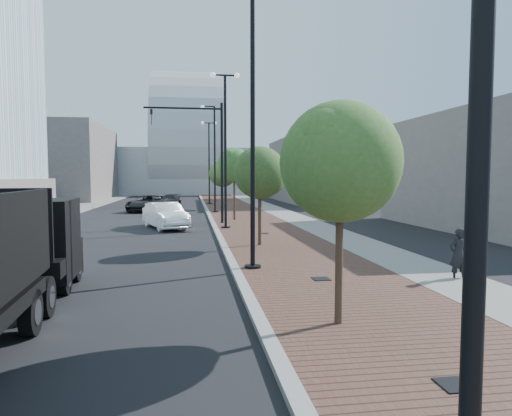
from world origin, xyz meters
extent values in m
cube|color=#4C2D23|center=(3.50, 40.00, 0.06)|extent=(7.00, 140.00, 0.12)
cube|color=slate|center=(6.20, 40.00, 0.07)|extent=(2.40, 140.00, 0.13)
cube|color=gray|center=(0.00, 40.00, 0.07)|extent=(0.30, 140.00, 0.14)
cube|color=slate|center=(-13.00, 40.00, 0.06)|extent=(4.00, 140.00, 0.12)
cube|color=black|center=(-5.79, 8.22, 1.45)|extent=(2.27, 2.34, 2.21)
cube|color=black|center=(-5.89, 9.71, 0.72)|extent=(2.07, 0.55, 1.11)
cube|color=black|center=(-5.70, 6.72, 0.89)|extent=(2.17, 0.81, 0.43)
cube|color=black|center=(-5.64, 5.76, 2.09)|extent=(2.13, 0.24, 1.70)
cylinder|color=black|center=(-4.86, 7.67, 0.47)|extent=(0.31, 0.95, 0.94)
cylinder|color=silver|center=(-4.86, 7.67, 0.47)|extent=(0.32, 0.53, 0.51)
cylinder|color=black|center=(-6.75, 9.16, 0.47)|extent=(0.31, 0.95, 0.94)
cylinder|color=silver|center=(-6.75, 9.16, 0.47)|extent=(0.32, 0.53, 0.51)
cylinder|color=black|center=(-4.96, 9.27, 0.47)|extent=(0.31, 0.95, 0.94)
cylinder|color=silver|center=(-4.96, 9.27, 0.47)|extent=(0.32, 0.53, 0.51)
cylinder|color=black|center=(-4.66, 4.48, 0.47)|extent=(0.31, 0.95, 0.94)
cylinder|color=silver|center=(-4.66, 4.48, 0.47)|extent=(0.32, 0.53, 0.51)
cylinder|color=black|center=(-4.73, 5.68, 0.47)|extent=(0.31, 0.95, 0.94)
cylinder|color=silver|center=(-4.73, 5.68, 0.47)|extent=(0.32, 0.53, 0.51)
imported|color=white|center=(-3.01, 23.18, 0.80)|extent=(3.23, 5.14, 1.60)
imported|color=black|center=(-5.33, 37.19, 0.75)|extent=(4.09, 5.91, 1.50)
imported|color=black|center=(-3.74, 45.48, 0.61)|extent=(2.70, 4.52, 1.23)
imported|color=black|center=(6.56, 7.57, 0.82)|extent=(0.62, 0.42, 1.65)
cylinder|color=black|center=(0.60, 10.00, 0.10)|extent=(0.56, 0.56, 0.20)
cylinder|color=black|center=(0.60, 10.00, 4.62)|extent=(0.16, 0.16, 9.00)
cylinder|color=black|center=(0.60, 22.00, 0.10)|extent=(0.56, 0.56, 0.20)
cylinder|color=black|center=(0.60, 22.00, 4.62)|extent=(0.16, 0.16, 9.00)
cylinder|color=black|center=(0.60, 22.00, 9.12)|extent=(1.40, 0.10, 0.10)
sphere|color=silver|center=(-0.10, 22.00, 9.12)|extent=(0.32, 0.32, 0.32)
sphere|color=silver|center=(1.30, 22.00, 9.12)|extent=(0.32, 0.32, 0.32)
cylinder|color=black|center=(0.60, 34.00, 0.10)|extent=(0.56, 0.56, 0.20)
cylinder|color=black|center=(0.60, 34.00, 4.62)|extent=(0.16, 0.16, 9.00)
cylinder|color=black|center=(0.10, 34.00, 9.12)|extent=(1.00, 0.10, 0.10)
sphere|color=silver|center=(-0.40, 34.00, 9.05)|extent=(0.32, 0.32, 0.32)
cylinder|color=black|center=(0.60, 46.00, 0.10)|extent=(0.56, 0.56, 0.20)
cylinder|color=black|center=(0.60, 46.00, 4.62)|extent=(0.16, 0.16, 9.00)
cylinder|color=black|center=(0.60, 46.00, 9.12)|extent=(1.40, 0.10, 0.10)
sphere|color=silver|center=(-0.10, 46.00, 9.12)|extent=(0.32, 0.32, 0.32)
sphere|color=silver|center=(1.30, 46.00, 9.12)|extent=(0.32, 0.32, 0.32)
cylinder|color=black|center=(0.60, 25.00, 4.00)|extent=(0.18, 0.18, 8.00)
cylinder|color=black|center=(-1.90, 25.00, 7.60)|extent=(5.00, 0.12, 0.12)
imported|color=black|center=(-3.90, 25.00, 7.00)|extent=(0.16, 0.20, 1.00)
cylinder|color=#382619|center=(1.60, 4.00, 1.63)|extent=(0.16, 0.16, 3.26)
sphere|color=#366121|center=(1.60, 4.00, 3.50)|extent=(2.51, 2.51, 2.51)
sphere|color=#366121|center=(2.00, 4.30, 3.26)|extent=(1.75, 1.75, 1.75)
sphere|color=#366121|center=(1.30, 3.70, 3.82)|extent=(1.50, 1.50, 1.50)
cylinder|color=#382619|center=(1.60, 15.00, 1.57)|extent=(0.16, 0.16, 3.14)
sphere|color=#2B4B1A|center=(1.60, 15.00, 3.36)|extent=(2.36, 2.36, 2.36)
sphere|color=#2B4B1A|center=(2.00, 15.30, 3.14)|extent=(1.65, 1.65, 1.65)
sphere|color=#2B4B1A|center=(1.30, 14.70, 3.68)|extent=(1.41, 1.41, 1.41)
cylinder|color=#382619|center=(1.60, 27.00, 1.88)|extent=(0.16, 0.16, 3.75)
sphere|color=#2C5F20|center=(1.60, 27.00, 4.02)|extent=(2.37, 2.37, 2.37)
sphere|color=#2C5F20|center=(2.00, 27.30, 3.75)|extent=(1.66, 1.66, 1.66)
sphere|color=#2C5F20|center=(1.30, 26.70, 4.39)|extent=(1.42, 1.42, 1.42)
cylinder|color=#382619|center=(1.60, 39.00, 1.62)|extent=(0.16, 0.16, 3.24)
sphere|color=#36581E|center=(1.60, 39.00, 3.47)|extent=(2.59, 2.59, 2.59)
sphere|color=#36581E|center=(2.00, 39.30, 3.24)|extent=(1.81, 1.81, 1.81)
sphere|color=#36581E|center=(1.30, 38.70, 3.79)|extent=(1.55, 1.55, 1.55)
cube|color=#A0A7AA|center=(-2.00, 85.00, 4.00)|extent=(50.00, 28.00, 8.00)
cube|color=#5E5755|center=(-20.00, 60.00, 5.00)|extent=(14.00, 20.00, 10.00)
cube|color=#67605D|center=(16.00, 50.00, 4.00)|extent=(12.00, 22.00, 8.00)
cube|color=black|center=(2.40, 1.00, 0.13)|extent=(0.50, 0.50, 0.02)
cube|color=black|center=(2.40, 8.00, 0.13)|extent=(0.50, 0.50, 0.02)
cube|color=black|center=(2.40, 19.00, 0.13)|extent=(0.50, 0.50, 0.02)
camera|label=1|loc=(-1.45, -5.00, 3.20)|focal=31.82mm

